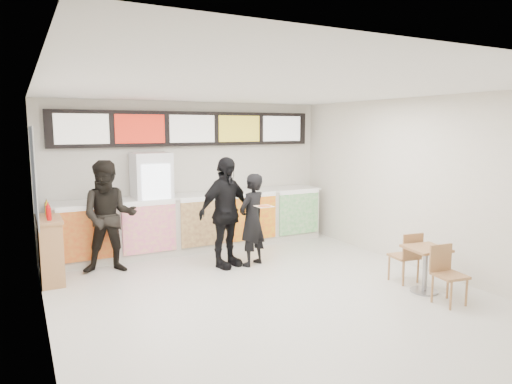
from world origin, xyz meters
TOP-DOWN VIEW (x-y plane):
  - floor at (0.00, 0.00)m, footprint 7.00×7.00m
  - ceiling at (0.00, 0.00)m, footprint 7.00×7.00m
  - wall_back at (0.00, 3.50)m, footprint 6.00×0.00m
  - wall_left at (-3.00, 0.00)m, footprint 0.00×7.00m
  - wall_right at (3.00, 0.00)m, footprint 0.00×7.00m
  - service_counter at (0.00, 3.09)m, footprint 5.56×0.77m
  - menu_board at (0.00, 3.41)m, footprint 5.50×0.14m
  - drinks_fridge at (-0.93, 3.11)m, footprint 0.70×0.67m
  - mirror_panel at (-2.99, 2.45)m, footprint 0.01×2.00m
  - customer_main at (0.46, 1.60)m, footprint 0.72×0.62m
  - customer_left at (-1.88, 2.38)m, footprint 1.09×0.94m
  - customer_mid at (0.00, 1.74)m, footprint 1.25×0.84m
  - pizza_slice at (0.46, 1.15)m, footprint 0.36×0.36m
  - cafe_table at (2.15, -0.84)m, footprint 0.63×1.46m
  - condiment_ledge at (-2.82, 2.32)m, footprint 0.38×0.94m

SIDE VIEW (x-z plane):
  - floor at x=0.00m, z-range 0.00..0.00m
  - cafe_table at x=2.15m, z-range 0.07..0.90m
  - condiment_ledge at x=-2.82m, z-range -0.09..1.16m
  - service_counter at x=0.00m, z-range 0.00..1.14m
  - customer_main at x=0.46m, z-range 0.00..1.67m
  - customer_left at x=-1.88m, z-range 0.00..1.93m
  - customer_mid at x=0.00m, z-range 0.00..1.97m
  - drinks_fridge at x=-0.93m, z-range 0.00..2.00m
  - pizza_slice at x=0.46m, z-range 1.15..1.17m
  - wall_back at x=0.00m, z-range -1.50..4.50m
  - wall_left at x=-3.00m, z-range -2.00..5.00m
  - wall_right at x=3.00m, z-range -2.00..5.00m
  - mirror_panel at x=-2.99m, z-range 1.00..2.50m
  - menu_board at x=0.00m, z-range 2.10..2.80m
  - ceiling at x=0.00m, z-range 3.00..3.00m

